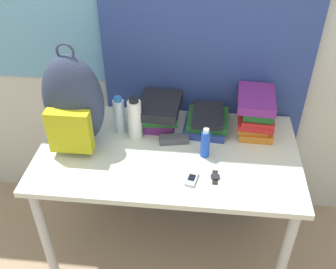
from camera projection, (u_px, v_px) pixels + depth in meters
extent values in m
cube|color=beige|center=(177.00, 23.00, 2.04)|extent=(6.00, 0.05, 2.50)
cube|color=#66A3C6|center=(76.00, 11.00, 2.03)|extent=(1.10, 0.01, 0.80)
cube|color=navy|center=(208.00, 28.00, 1.98)|extent=(1.11, 0.04, 2.50)
cube|color=beige|center=(168.00, 153.00, 1.99)|extent=(1.31, 0.73, 0.03)
cylinder|color=#B2B2B7|center=(46.00, 240.00, 2.02)|extent=(0.05, 0.05, 0.73)
cylinder|color=#B2B2B7|center=(283.00, 260.00, 1.92)|extent=(0.05, 0.05, 0.73)
cylinder|color=#B2B2B7|center=(80.00, 161.00, 2.51)|extent=(0.05, 0.05, 0.73)
cylinder|color=#B2B2B7|center=(270.00, 174.00, 2.42)|extent=(0.05, 0.05, 0.73)
ellipsoid|color=#2D3851|center=(74.00, 101.00, 1.89)|extent=(0.30, 0.18, 0.49)
cube|color=#B2AD19|center=(70.00, 131.00, 1.86)|extent=(0.21, 0.06, 0.22)
torus|color=#2D3851|center=(65.00, 52.00, 1.73)|extent=(0.09, 0.01, 0.09)
cube|color=#6B2370|center=(161.00, 120.00, 2.14)|extent=(0.16, 0.21, 0.06)
cube|color=#1E5623|center=(161.00, 112.00, 2.12)|extent=(0.20, 0.25, 0.04)
cube|color=black|center=(159.00, 105.00, 2.08)|extent=(0.23, 0.28, 0.05)
cube|color=navy|center=(206.00, 123.00, 2.13)|extent=(0.24, 0.30, 0.04)
cube|color=#1E5623|center=(208.00, 119.00, 2.10)|extent=(0.22, 0.23, 0.04)
cube|color=black|center=(208.00, 115.00, 2.08)|extent=(0.16, 0.24, 0.03)
cube|color=orange|center=(255.00, 127.00, 2.10)|extent=(0.18, 0.24, 0.04)
cube|color=orange|center=(252.00, 121.00, 2.09)|extent=(0.16, 0.24, 0.03)
cube|color=red|center=(256.00, 116.00, 2.07)|extent=(0.20, 0.28, 0.03)
cube|color=red|center=(258.00, 113.00, 2.04)|extent=(0.18, 0.25, 0.02)
cube|color=#1E5623|center=(258.00, 106.00, 2.03)|extent=(0.17, 0.25, 0.05)
cube|color=#6B2370|center=(256.00, 99.00, 2.00)|extent=(0.20, 0.28, 0.04)
cylinder|color=silver|center=(119.00, 116.00, 2.05)|extent=(0.06, 0.06, 0.19)
cylinder|color=#286BB7|center=(118.00, 99.00, 1.98)|extent=(0.04, 0.04, 0.02)
cylinder|color=white|center=(135.00, 120.00, 2.01)|extent=(0.07, 0.07, 0.21)
cylinder|color=black|center=(134.00, 100.00, 1.93)|extent=(0.05, 0.05, 0.02)
cylinder|color=blue|center=(205.00, 144.00, 1.90)|extent=(0.04, 0.04, 0.14)
cylinder|color=white|center=(206.00, 131.00, 1.85)|extent=(0.03, 0.03, 0.02)
cube|color=#B7BCC6|center=(192.00, 179.00, 1.80)|extent=(0.06, 0.10, 0.02)
cube|color=black|center=(192.00, 177.00, 1.80)|extent=(0.04, 0.05, 0.00)
cube|color=#47474C|center=(174.00, 139.00, 2.02)|extent=(0.16, 0.08, 0.04)
cube|color=black|center=(215.00, 177.00, 1.82)|extent=(0.03, 0.09, 0.00)
cylinder|color=#232328|center=(215.00, 177.00, 1.82)|extent=(0.04, 0.04, 0.01)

